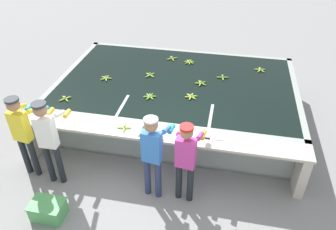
{
  "coord_description": "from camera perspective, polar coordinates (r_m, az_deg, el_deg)",
  "views": [
    {
      "loc": [
        1.11,
        -4.24,
        4.53
      ],
      "look_at": [
        0.0,
        1.2,
        0.64
      ],
      "focal_mm": 35.0,
      "sensor_mm": 36.0,
      "label": 1
    }
  ],
  "objects": [
    {
      "name": "banana_bunch_floating_8",
      "position": [
        8.29,
        3.75,
        9.2
      ],
      "size": [
        0.28,
        0.28,
        0.08
      ],
      "color": "#7FAD33",
      "rests_on": "wash_tank"
    },
    {
      "name": "worker_1",
      "position": [
        5.94,
        -20.16,
        -3.34
      ],
      "size": [
        0.42,
        0.73,
        1.72
      ],
      "color": "#1E2328",
      "rests_on": "ground"
    },
    {
      "name": "banana_bunch_floating_4",
      "position": [
        6.85,
        -3.19,
        3.25
      ],
      "size": [
        0.28,
        0.28,
        0.08
      ],
      "color": "#75A333",
      "rests_on": "wash_tank"
    },
    {
      "name": "banana_bunch_floating_9",
      "position": [
        8.19,
        15.76,
        7.57
      ],
      "size": [
        0.27,
        0.27,
        0.08
      ],
      "color": "#93BC3D",
      "rests_on": "wash_tank"
    },
    {
      "name": "worker_2",
      "position": [
        5.36,
        -2.69,
        -6.13
      ],
      "size": [
        0.47,
        0.74,
        1.65
      ],
      "color": "navy",
      "rests_on": "ground"
    },
    {
      "name": "banana_bunch_floating_6",
      "position": [
        7.09,
        -17.46,
        2.74
      ],
      "size": [
        0.23,
        0.23,
        0.08
      ],
      "color": "#8CB738",
      "rests_on": "wash_tank"
    },
    {
      "name": "banana_bunch_floating_3",
      "position": [
        6.86,
        4.06,
        3.25
      ],
      "size": [
        0.27,
        0.28,
        0.08
      ],
      "color": "#93BC3D",
      "rests_on": "wash_tank"
    },
    {
      "name": "wash_tank",
      "position": [
        7.68,
        1.46,
        2.93
      ],
      "size": [
        5.34,
        3.46,
        0.91
      ],
      "color": "gray",
      "rests_on": "ground"
    },
    {
      "name": "work_ledge",
      "position": [
        6.01,
        -1.87,
        -5.02
      ],
      "size": [
        5.34,
        0.45,
        0.91
      ],
      "color": "#B7B2A3",
      "rests_on": "ground"
    },
    {
      "name": "banana_bunch_floating_2",
      "position": [
        7.36,
        5.74,
        5.53
      ],
      "size": [
        0.27,
        0.27,
        0.08
      ],
      "color": "#7FAD33",
      "rests_on": "wash_tank"
    },
    {
      "name": "banana_bunch_floating_7",
      "position": [
        7.66,
        9.51,
        6.48
      ],
      "size": [
        0.28,
        0.28,
        0.08
      ],
      "color": "#75A333",
      "rests_on": "wash_tank"
    },
    {
      "name": "worker_3",
      "position": [
        5.33,
        3.17,
        -7.17
      ],
      "size": [
        0.46,
        0.73,
        1.58
      ],
      "color": "#1E2328",
      "rests_on": "ground"
    },
    {
      "name": "crate",
      "position": [
        5.94,
        -20.14,
        -15.25
      ],
      "size": [
        0.55,
        0.39,
        0.32
      ],
      "color": "#4C9E56",
      "rests_on": "ground"
    },
    {
      "name": "banana_bunch_ledge_0",
      "position": [
        5.84,
        -4.17,
        -3.09
      ],
      "size": [
        0.24,
        0.24,
        0.08
      ],
      "color": "#9EC642",
      "rests_on": "work_ledge"
    },
    {
      "name": "banana_bunch_floating_0",
      "position": [
        7.67,
        -3.15,
        6.97
      ],
      "size": [
        0.25,
        0.25,
        0.08
      ],
      "color": "#93BC3D",
      "rests_on": "wash_tank"
    },
    {
      "name": "ground_plane",
      "position": [
        6.3,
        -2.22,
        -10.96
      ],
      "size": [
        80.0,
        80.0,
        0.0
      ],
      "primitive_type": "plane",
      "color": "gray",
      "rests_on": "ground"
    },
    {
      "name": "banana_bunch_floating_1",
      "position": [
        7.66,
        -10.77,
        6.32
      ],
      "size": [
        0.27,
        0.27,
        0.08
      ],
      "color": "#93BC3D",
      "rests_on": "wash_tank"
    },
    {
      "name": "banana_bunch_ledge_1",
      "position": [
        6.0,
        -7.61,
        -2.18
      ],
      "size": [
        0.28,
        0.28,
        0.08
      ],
      "color": "#9EC642",
      "rests_on": "work_ledge"
    },
    {
      "name": "worker_0",
      "position": [
        6.3,
        -24.0,
        -2.32
      ],
      "size": [
        0.46,
        0.74,
        1.68
      ],
      "color": "#1E2328",
      "rests_on": "ground"
    },
    {
      "name": "banana_bunch_floating_5",
      "position": [
        8.46,
        0.72,
        9.82
      ],
      "size": [
        0.26,
        0.26,
        0.08
      ],
      "color": "#93BC3D",
      "rests_on": "wash_tank"
    },
    {
      "name": "knife_0",
      "position": [
        5.76,
        7.53,
        -4.11
      ],
      "size": [
        0.35,
        0.04,
        0.02
      ],
      "color": "silver",
      "rests_on": "work_ledge"
    }
  ]
}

